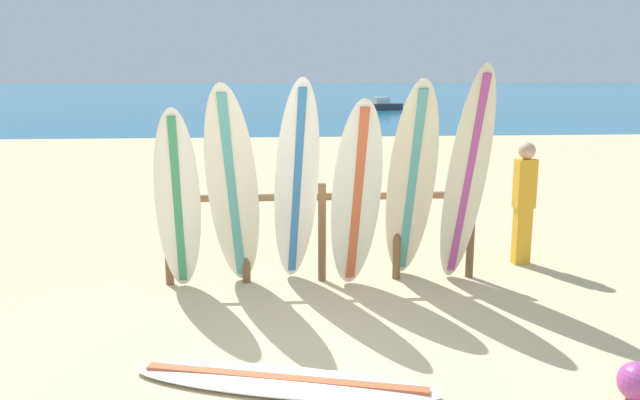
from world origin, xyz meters
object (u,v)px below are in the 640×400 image
object	(u,v)px
surfboard_leaning_left	(233,190)
surfboard_leaning_center	(356,196)
surfboard_leaning_center_left	(296,185)
surfboard_lying_on_sand	(284,381)
surfboard_leaning_right	(467,178)
surfboard_rack	(322,221)
beachgoer_standing	(524,198)
surfboard_leaning_far_left	(178,202)
surfboard_leaning_center_right	(411,184)
small_boat_offshore	(381,105)
beach_ball	(638,382)

from	to	relation	value
surfboard_leaning_left	surfboard_leaning_center	size ratio (longest dim) A/B	1.08
surfboard_leaning_center_left	surfboard_lying_on_sand	bearing A→B (deg)	-95.02
surfboard_leaning_right	surfboard_leaning_left	bearing A→B (deg)	-178.98
surfboard_leaning_center_left	surfboard_leaning_right	distance (m)	1.84
surfboard_rack	surfboard_leaning_left	bearing A→B (deg)	-160.36
surfboard_rack	surfboard_leaning_left	world-z (taller)	surfboard_leaning_left
surfboard_leaning_left	beachgoer_standing	size ratio (longest dim) A/B	1.50
surfboard_leaning_far_left	surfboard_leaning_left	bearing A→B (deg)	0.42
surfboard_rack	surfboard_leaning_center	world-z (taller)	surfboard_leaning_center
surfboard_leaning_center_left	beachgoer_standing	xyz separation A→B (m)	(2.80, 0.75, -0.33)
surfboard_leaning_center_right	surfboard_leaning_far_left	bearing A→B (deg)	-178.44
surfboard_rack	surfboard_leaning_left	distance (m)	1.11
surfboard_leaning_center_right	surfboard_leaning_left	bearing A→B (deg)	-178.09
surfboard_rack	surfboard_leaning_center_right	xyz separation A→B (m)	(0.94, -0.28, 0.45)
surfboard_leaning_right	small_boat_offshore	distance (m)	30.55
surfboard_leaning_center_right	small_boat_offshore	world-z (taller)	surfboard_leaning_center_right
surfboard_leaning_left	surfboard_leaning_right	size ratio (longest dim) A/B	0.93
surfboard_leaning_right	surfboard_leaning_center_right	bearing A→B (deg)	178.20
surfboard_leaning_center	beach_ball	bearing A→B (deg)	-55.88
surfboard_leaning_left	beachgoer_standing	bearing A→B (deg)	13.32
surfboard_leaning_center	surfboard_leaning_center_right	world-z (taller)	surfboard_leaning_center_right
surfboard_leaning_center_right	surfboard_lying_on_sand	xyz separation A→B (m)	(-1.43, -2.21, -1.11)
surfboard_leaning_center_left	surfboard_rack	bearing A→B (deg)	43.23
small_boat_offshore	surfboard_leaning_center_left	bearing A→B (deg)	-101.26
surfboard_leaning_right	small_boat_offshore	xyz separation A→B (m)	(4.18, 30.25, -0.96)
surfboard_leaning_left	surfboard_leaning_center_left	size ratio (longest dim) A/B	0.98
surfboard_leaning_center_left	surfboard_leaning_right	world-z (taller)	surfboard_leaning_right
beach_ball	small_boat_offshore	bearing A→B (deg)	83.67
surfboard_leaning_center_left	surfboard_leaning_center_right	distance (m)	1.23
surfboard_leaning_center_right	small_boat_offshore	distance (m)	30.62
surfboard_leaning_center_left	beachgoer_standing	size ratio (longest dim) A/B	1.53
surfboard_leaning_left	surfboard_leaning_center	bearing A→B (deg)	-0.09
surfboard_rack	surfboard_leaning_center_left	bearing A→B (deg)	-136.77
surfboard_leaning_left	surfboard_leaning_center_left	distance (m)	0.67
surfboard_leaning_far_left	surfboard_leaning_center_right	size ratio (longest dim) A/B	0.88
surfboard_leaning_left	surfboard_leaning_center_right	size ratio (longest dim) A/B	0.98
surfboard_leaning_left	surfboard_leaning_right	world-z (taller)	surfboard_leaning_right
surfboard_leaning_center_right	beach_ball	bearing A→B (deg)	-66.61
surfboard_leaning_center	surfboard_lying_on_sand	bearing A→B (deg)	-111.10
small_boat_offshore	surfboard_lying_on_sand	bearing A→B (deg)	-100.84
surfboard_leaning_right	surfboard_rack	bearing A→B (deg)	168.98
small_boat_offshore	beach_ball	world-z (taller)	small_boat_offshore
surfboard_leaning_right	surfboard_leaning_far_left	bearing A→B (deg)	-179.09
surfboard_rack	beachgoer_standing	distance (m)	2.55
surfboard_leaning_left	small_boat_offshore	bearing A→B (deg)	77.55
surfboard_leaning_center_left	surfboard_leaning_center_right	size ratio (longest dim) A/B	1.00
surfboard_leaning_center_left	surfboard_lying_on_sand	distance (m)	2.49
beach_ball	surfboard_leaning_far_left	bearing A→B (deg)	144.66
surfboard_lying_on_sand	beachgoer_standing	xyz separation A→B (m)	(2.99, 2.97, 0.79)
surfboard_leaning_far_left	surfboard_lying_on_sand	size ratio (longest dim) A/B	0.83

